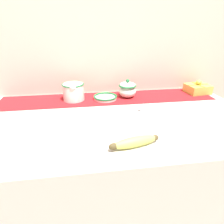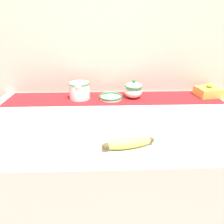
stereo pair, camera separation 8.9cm
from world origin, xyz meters
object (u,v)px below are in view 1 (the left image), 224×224
at_px(gift_box, 198,88).
at_px(sugar_bowl, 127,89).
at_px(banana, 135,142).
at_px(spoon, 139,109).
at_px(cream_pitcher, 73,91).
at_px(small_dish, 105,97).

bearing_deg(gift_box, sugar_bowl, -177.93).
bearing_deg(banana, spoon, 71.69).
distance_m(cream_pitcher, sugar_bowl, 0.32).
distance_m(small_dish, gift_box, 0.59).
distance_m(banana, gift_box, 0.76).
height_order(cream_pitcher, sugar_bowl, sugar_bowl).
distance_m(sugar_bowl, banana, 0.52).
xyz_separation_m(cream_pitcher, spoon, (0.33, -0.20, -0.05)).
bearing_deg(sugar_bowl, gift_box, 2.07).
height_order(sugar_bowl, banana, sugar_bowl).
height_order(sugar_bowl, gift_box, sugar_bowl).
height_order(small_dish, gift_box, gift_box).
bearing_deg(spoon, sugar_bowl, 118.14).
bearing_deg(gift_box, cream_pitcher, -178.83).
bearing_deg(small_dish, cream_pitcher, 176.12).
height_order(spoon, gift_box, gift_box).
relative_size(small_dish, spoon, 0.94).
distance_m(banana, spoon, 0.33).
bearing_deg(spoon, cream_pitcher, 172.00).
relative_size(cream_pitcher, gift_box, 0.96).
bearing_deg(gift_box, small_dish, -177.28).
bearing_deg(small_dish, banana, -84.45).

